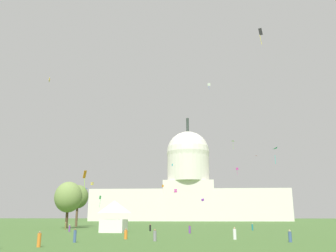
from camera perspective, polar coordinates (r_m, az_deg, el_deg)
capitol_building at (r=223.04m, az=3.39°, el=-10.07°), size 122.47×27.40×66.10m
event_tent at (r=74.61m, az=-8.87°, el=-14.42°), size 5.47×4.73×6.36m
tree_west_mid at (r=100.77m, az=-16.08°, el=-11.17°), size 8.20×7.60×12.44m
tree_west_near at (r=115.08m, az=-14.60°, el=-11.21°), size 6.69×5.50×12.78m
person_orange_near_tree_east at (r=53.63m, az=-6.96°, el=-17.28°), size 0.57×0.57×1.52m
person_olive_deep_crowd at (r=92.47m, az=-16.50°, el=-15.51°), size 0.37×0.37×1.76m
person_white_back_left at (r=53.44m, az=10.92°, el=-17.05°), size 0.67×0.67×1.70m
person_black_front_center at (r=80.61m, az=-2.95°, el=-16.39°), size 0.54×0.54×1.52m
person_orange_near_tree_west at (r=42.50m, az=-20.44°, el=-17.15°), size 0.57×0.57×1.67m
person_teal_near_tent at (r=85.98m, az=13.71°, el=-15.85°), size 0.40×0.40×1.64m
person_grey_lawn_far_left at (r=49.16m, az=-2.18°, el=-17.59°), size 0.62×0.62×1.58m
person_purple_front_left at (r=70.44m, az=3.59°, el=-16.63°), size 0.56×0.56×1.59m
person_purple_front_right at (r=79.96m, az=-15.90°, el=-15.89°), size 0.43×0.43×1.51m
person_denim_back_center at (r=49.95m, az=19.43°, el=-16.78°), size 0.61×0.61×1.56m
person_denim_mid_left at (r=48.44m, az=-15.06°, el=-17.07°), size 0.52×0.52×1.73m
kite_magenta_mid at (r=176.72m, az=11.30°, el=-6.92°), size 1.29×1.32×3.84m
kite_orange_low at (r=162.17m, az=-0.85°, el=-9.99°), size 0.80×0.55×4.14m
kite_turquoise_low at (r=69.91m, az=16.86°, el=-4.10°), size 0.98×1.71×2.64m
kite_black_high at (r=72.44m, az=14.97°, el=14.58°), size 0.82×0.30×3.50m
kite_yellow_low at (r=151.31m, az=-12.37°, el=-9.25°), size 1.08×1.10×1.08m
kite_blue_low at (r=146.88m, az=-13.16°, el=-10.25°), size 1.65×1.50×4.24m
kite_gold_high at (r=94.42m, az=-18.92°, el=7.21°), size 0.39×1.09×1.00m
kite_lime_high at (r=169.78m, az=10.70°, el=-2.58°), size 1.72×1.41×4.01m
kite_violet_low at (r=181.28m, az=5.73°, el=-11.99°), size 1.46×1.49×1.38m
kite_cyan_mid at (r=201.98m, az=0.71°, el=-6.41°), size 0.74×0.62×1.44m
kite_white_high at (r=121.01m, az=6.75°, el=6.74°), size 1.03×0.59×2.49m
kite_red_mid at (r=173.16m, az=14.16°, el=-4.86°), size 1.06×1.68×0.34m
kite_green_low at (r=141.24m, az=-11.10°, el=-11.60°), size 0.61×0.90×4.47m
kite_magenta_low at (r=118.03m, az=1.26°, el=-10.61°), size 1.04×1.03×1.07m
kite_orange_low_b at (r=62.58m, az=-13.54°, el=-8.00°), size 0.64×0.88×3.45m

